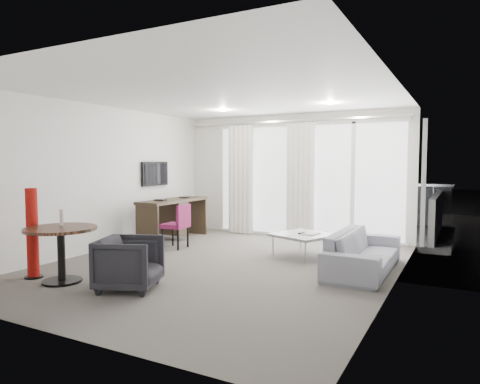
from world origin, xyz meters
The scene contains 28 objects.
floor centered at (0.00, 0.00, 0.00)m, with size 5.00×6.00×0.00m, color #58534D.
ceiling centered at (0.00, 0.00, 2.60)m, with size 5.00×6.00×0.00m, color white.
wall_left centered at (-2.50, 0.00, 1.30)m, with size 0.00×6.00×2.60m, color silver.
wall_right centered at (2.50, 0.00, 1.30)m, with size 0.00×6.00×2.60m, color silver.
wall_front centered at (0.00, -3.00, 1.30)m, with size 5.00×0.00×2.60m, color silver.
window_panel centered at (0.30, 2.98, 1.20)m, with size 4.00×0.02×2.38m, color white, non-canonical shape.
window_frame centered at (0.30, 2.97, 1.20)m, with size 4.10×0.06×2.44m, color white, non-canonical shape.
curtain_left centered at (-1.15, 2.82, 1.20)m, with size 0.60×0.20×2.38m, color silver, non-canonical shape.
curtain_right centered at (0.25, 2.82, 1.20)m, with size 0.60×0.20×2.38m, color silver, non-canonical shape.
curtain_track centered at (0.00, 2.82, 2.45)m, with size 4.80×0.04×0.04m, color #B2B2B7, non-canonical shape.
downlight_a centered at (-0.90, 1.60, 2.59)m, with size 0.12×0.12×0.02m, color #FFE0B2.
downlight_b centered at (1.20, 1.60, 2.59)m, with size 0.12×0.12×0.02m, color #FFE0B2.
desk centered at (-2.00, 1.47, 0.41)m, with size 0.55×1.77×0.83m, color #34281A, non-canonical shape.
tv centered at (-2.46, 1.45, 1.35)m, with size 0.05×0.80×0.50m, color black, non-canonical shape.
desk_chair centered at (-1.45, 0.77, 0.41)m, with size 0.45×0.42×0.82m, color maroon, non-canonical shape.
round_table centered at (-1.42, -1.78, 0.37)m, with size 0.92×0.92×0.74m, color #351D11, non-canonical shape.
menu_card centered at (-1.52, -1.68, 0.72)m, with size 0.12×0.02×0.22m, color white, non-canonical shape.
red_lamp centered at (-1.95, -1.81, 0.62)m, with size 0.25×0.25×1.24m, color maroon.
tub_armchair centered at (-0.41, -1.60, 0.33)m, with size 0.71×0.73×0.66m, color black.
coffee_table centered at (0.89, 1.18, 0.19)m, with size 0.86×0.86×0.39m, color gray, non-canonical shape.
remote centered at (0.87, 1.21, 0.36)m, with size 0.05×0.16×0.02m, color black, non-canonical shape.
magazine centered at (1.02, 1.22, 0.36)m, with size 0.22×0.29×0.02m, color gray, non-canonical shape.
sofa centered at (2.00, 0.69, 0.29)m, with size 1.99×0.78×0.58m, color gray.
terrace_slab centered at (0.30, 4.50, -0.06)m, with size 5.60×3.00×0.12m, color #4D4D50.
rattan_chair_a centered at (0.55, 3.73, 0.36)m, with size 0.50×0.50×0.73m, color #563223, non-canonical shape.
rattan_chair_b centered at (1.44, 4.66, 0.44)m, with size 0.60×0.60×0.89m, color #563223, non-canonical shape.
rattan_table centered at (1.52, 3.82, 0.23)m, with size 0.45×0.45×0.45m, color #563223, non-canonical shape.
balustrade centered at (0.30, 5.95, 0.50)m, with size 5.50×0.06×1.05m, color #B2B2B7, non-canonical shape.
Camera 1 is at (3.27, -5.61, 1.59)m, focal length 32.00 mm.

